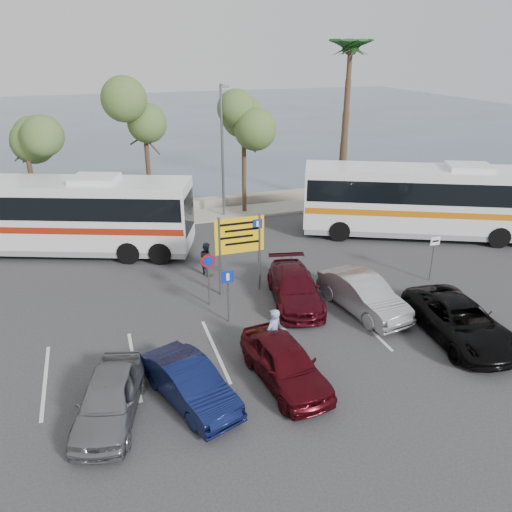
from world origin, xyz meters
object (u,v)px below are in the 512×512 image
object	(u,v)px
coach_bus_right	(425,203)
car_silver_b	(363,294)
direction_sign	(240,241)
car_red	(285,363)
street_lamp_right	(223,145)
pedestrian_far	(207,259)
coach_bus_left	(62,218)
car_blue	(190,383)
car_maroon	(295,288)
pedestrian_near	(273,333)
car_silver_a	(109,398)
suv_black	(460,321)

from	to	relation	value
coach_bus_right	car_silver_b	world-z (taller)	coach_bus_right
direction_sign	car_red	xyz separation A→B (m)	(-0.47, -6.70, -1.70)
street_lamp_right	pedestrian_far	bearing A→B (deg)	-110.46
car_red	coach_bus_right	bearing A→B (deg)	33.08
direction_sign	coach_bus_left	size ratio (longest dim) A/B	0.27
car_blue	car_maroon	bearing A→B (deg)	22.05
pedestrian_near	car_red	bearing A→B (deg)	50.42
car_red	street_lamp_right	bearing A→B (deg)	75.59
coach_bus_right	car_silver_a	distance (m)	20.71
suv_black	car_blue	bearing A→B (deg)	-172.00
car_blue	car_maroon	world-z (taller)	car_maroon
pedestrian_near	pedestrian_far	xyz separation A→B (m)	(-0.68, 7.48, -0.12)
coach_bus_right	car_blue	size ratio (longest dim) A/B	3.37
coach_bus_left	pedestrian_far	bearing A→B (deg)	-37.70
direction_sign	coach_bus_left	distance (m)	10.48
car_silver_b	street_lamp_right	bearing A→B (deg)	90.53
car_maroon	car_silver_b	bearing A→B (deg)	-21.68
car_maroon	pedestrian_near	bearing A→B (deg)	-111.12
car_red	car_silver_b	size ratio (longest dim) A/B	0.94
street_lamp_right	pedestrian_near	size ratio (longest dim) A/B	4.28
pedestrian_far	car_red	bearing A→B (deg)	161.35
car_blue	coach_bus_left	bearing A→B (deg)	85.51
car_silver_a	car_silver_b	bearing A→B (deg)	33.96
direction_sign	car_silver_a	xyz separation A→B (m)	(-6.00, -6.70, -1.73)
car_silver_a	suv_black	distance (m)	12.74
car_silver_a	pedestrian_near	xyz separation A→B (m)	(5.68, 1.50, 0.24)
coach_bus_right	car_silver_b	distance (m)	10.28
street_lamp_right	pedestrian_far	distance (m)	9.38
car_red	pedestrian_near	size ratio (longest dim) A/B	2.29
street_lamp_right	pedestrian_near	xyz separation A→B (m)	(-2.32, -15.52, -3.66)
coach_bus_right	pedestrian_far	world-z (taller)	coach_bus_right
street_lamp_right	car_maroon	size ratio (longest dim) A/B	1.68
direction_sign	pedestrian_near	size ratio (longest dim) A/B	1.93
car_silver_b	pedestrian_near	size ratio (longest dim) A/B	2.44
direction_sign	car_maroon	xyz separation A→B (m)	(1.93, -1.70, -1.74)
pedestrian_far	car_maroon	bearing A→B (deg)	-165.64
street_lamp_right	car_blue	xyz separation A→B (m)	(-5.60, -17.02, -3.94)
coach_bus_left	suv_black	world-z (taller)	coach_bus_left
street_lamp_right	car_blue	distance (m)	18.34
direction_sign	suv_black	bearing A→B (deg)	-42.90
coach_bus_right	car_silver_a	bearing A→B (deg)	-150.51
suv_black	coach_bus_right	bearing A→B (deg)	67.15
direction_sign	car_red	size ratio (longest dim) A/B	0.84
car_blue	pedestrian_near	world-z (taller)	pedestrian_near
car_silver_a	car_red	xyz separation A→B (m)	(5.53, 0.00, 0.03)
car_maroon	pedestrian_far	bearing A→B (deg)	138.09
coach_bus_right	suv_black	distance (m)	11.13
pedestrian_near	street_lamp_right	bearing A→B (deg)	-132.58
coach_bus_right	pedestrian_far	size ratio (longest dim) A/B	8.37
coach_bus_left	coach_bus_right	xyz separation A→B (m)	(19.49, -3.82, 0.03)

